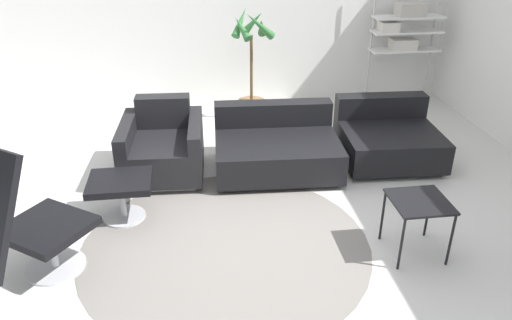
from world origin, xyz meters
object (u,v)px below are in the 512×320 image
(ottoman, at_px, (121,188))
(side_table, at_px, (419,206))
(couch_second, at_px, (387,139))
(shelf_unit, at_px, (404,28))
(couch_low, at_px, (276,149))
(armchair_red, at_px, (163,149))
(potted_plant, at_px, (251,80))

(ottoman, distance_m, side_table, 2.43)
(ottoman, relative_size, couch_second, 0.51)
(ottoman, bearing_deg, shelf_unit, 35.58)
(couch_low, bearing_deg, armchair_red, 0.39)
(couch_second, relative_size, shelf_unit, 0.58)
(armchair_red, distance_m, couch_low, 1.14)
(potted_plant, bearing_deg, side_table, -72.35)
(side_table, relative_size, potted_plant, 0.33)
(ottoman, relative_size, shelf_unit, 0.30)
(couch_second, distance_m, shelf_unit, 2.00)
(potted_plant, bearing_deg, armchair_red, -129.60)
(side_table, distance_m, potted_plant, 2.99)
(ottoman, xyz_separation_m, couch_low, (1.47, 0.73, -0.07))
(couch_low, distance_m, potted_plant, 1.36)
(potted_plant, distance_m, shelf_unit, 2.15)
(couch_low, xyz_separation_m, potted_plant, (-0.09, 1.32, 0.31))
(ottoman, height_order, couch_low, couch_low)
(ottoman, bearing_deg, couch_low, 26.53)
(shelf_unit, bearing_deg, side_table, -109.49)
(armchair_red, bearing_deg, potted_plant, -126.56)
(armchair_red, height_order, couch_second, armchair_red)
(ottoman, relative_size, potted_plant, 0.37)
(side_table, height_order, potted_plant, potted_plant)
(couch_second, bearing_deg, ottoman, 19.54)
(armchair_red, relative_size, potted_plant, 0.64)
(armchair_red, bearing_deg, couch_second, -176.64)
(couch_low, xyz_separation_m, shelf_unit, (1.98, 1.73, 0.79))
(ottoman, bearing_deg, armchair_red, 67.14)
(armchair_red, relative_size, shelf_unit, 0.51)
(side_table, xyz_separation_m, shelf_unit, (1.15, 3.26, 0.60))
(couch_second, bearing_deg, couch_low, 5.99)
(armchair_red, xyz_separation_m, couch_low, (1.14, -0.05, -0.05))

